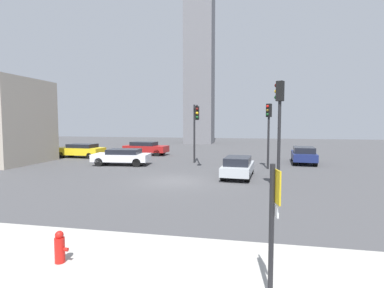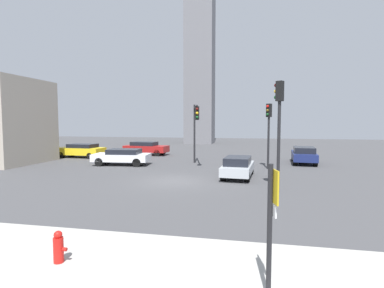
# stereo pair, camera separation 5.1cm
# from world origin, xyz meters

# --- Properties ---
(ground_plane) EXTENTS (97.82, 97.82, 0.00)m
(ground_plane) POSITION_xyz_m (0.00, 0.00, 0.00)
(ground_plane) COLOR #424244
(sidewalk_corner) EXTENTS (34.44, 3.83, 0.15)m
(sidewalk_corner) POSITION_xyz_m (0.00, -10.76, 0.07)
(sidewalk_corner) COLOR #A8A59E
(sidewalk_corner) RESTS_ON ground_plane
(direction_sign) EXTENTS (0.19, 0.55, 2.62)m
(direction_sign) POSITION_xyz_m (4.92, -11.51, 1.73)
(direction_sign) COLOR black
(direction_sign) RESTS_ON ground_plane
(traffic_light_0) EXTENTS (0.49, 0.44, 5.60)m
(traffic_light_0) POSITION_xyz_m (5.87, -1.64, 3.88)
(traffic_light_0) COLOR black
(traffic_light_0) RESTS_ON ground_plane
(traffic_light_1) EXTENTS (1.18, 4.19, 5.05)m
(traffic_light_1) POSITION_xyz_m (0.12, 6.30, 3.62)
(traffic_light_1) COLOR black
(traffic_light_1) RESTS_ON ground_plane
(traffic_light_2) EXTENTS (0.45, 0.49, 4.93)m
(traffic_light_2) POSITION_xyz_m (5.78, 5.93, 3.45)
(traffic_light_2) COLOR black
(traffic_light_2) RESTS_ON ground_plane
(fire_hydrant) EXTENTS (0.34, 0.24, 0.79)m
(fire_hydrant) POSITION_xyz_m (-0.02, -11.02, 0.53)
(fire_hydrant) COLOR red
(fire_hydrant) RESTS_ON ground_plane
(car_0) EXTENTS (2.24, 4.60, 1.43)m
(car_0) POSITION_xyz_m (8.97, 9.59, 0.77)
(car_0) COLOR navy
(car_0) RESTS_ON ground_plane
(car_1) EXTENTS (4.74, 2.43, 1.33)m
(car_1) POSITION_xyz_m (-5.95, 5.71, 0.73)
(car_1) COLOR silver
(car_1) RESTS_ON ground_plane
(car_2) EXTENTS (4.77, 2.21, 1.37)m
(car_2) POSITION_xyz_m (-12.26, 9.87, 0.74)
(car_2) COLOR yellow
(car_2) RESTS_ON ground_plane
(car_3) EXTENTS (2.06, 4.29, 1.34)m
(car_3) POSITION_xyz_m (3.71, 1.95, 0.70)
(car_3) COLOR #ADB2B7
(car_3) RESTS_ON ground_plane
(car_4) EXTENTS (4.82, 2.24, 1.43)m
(car_4) POSITION_xyz_m (-6.66, 13.30, 0.78)
(car_4) COLOR maroon
(car_4) RESTS_ON ground_plane
(skyline_tower) EXTENTS (4.58, 4.58, 38.30)m
(skyline_tower) POSITION_xyz_m (-4.03, 32.30, 19.15)
(skyline_tower) COLOR slate
(skyline_tower) RESTS_ON ground_plane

